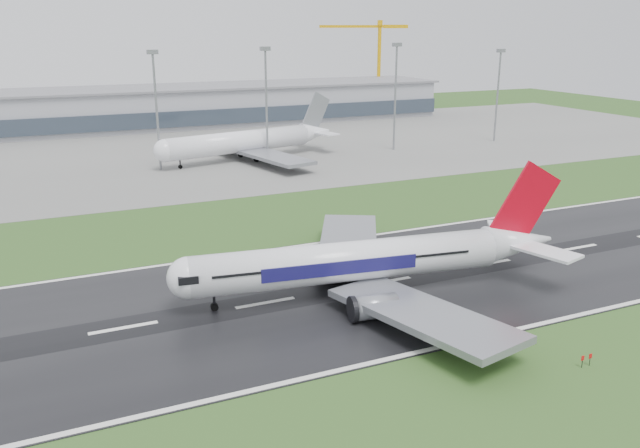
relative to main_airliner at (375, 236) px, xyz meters
name	(u,v)px	position (x,y,z in m)	size (l,w,h in m)	color
ground	(385,282)	(3.62, 2.79, -9.04)	(520.00, 520.00, 0.00)	#27491A
runway	(385,282)	(3.62, 2.79, -8.99)	(400.00, 45.00, 0.10)	black
apron	(195,151)	(3.62, 127.79, -9.00)	(400.00, 130.00, 0.08)	slate
terminal	(159,108)	(3.62, 187.79, -1.54)	(240.00, 36.00, 15.00)	gray
main_airliner	(375,236)	(0.00, 0.00, 0.00)	(60.55, 57.67, 17.88)	white
parked_airliner	(246,130)	(14.33, 106.30, 0.12)	(61.98, 57.70, 18.17)	white
tower_crane	(379,65)	(113.41, 202.79, 12.08)	(42.60, 2.32, 42.23)	#DB9B06
floodmast_2	(157,113)	(-12.26, 102.79, 6.78)	(0.64, 0.64, 31.64)	gray
floodmast_3	(267,107)	(19.83, 102.79, 7.02)	(0.64, 0.64, 32.12)	gray
floodmast_4	(395,99)	(63.75, 102.79, 7.37)	(0.64, 0.64, 32.82)	gray
floodmast_5	(497,98)	(104.79, 102.79, 6.19)	(0.64, 0.64, 30.46)	gray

